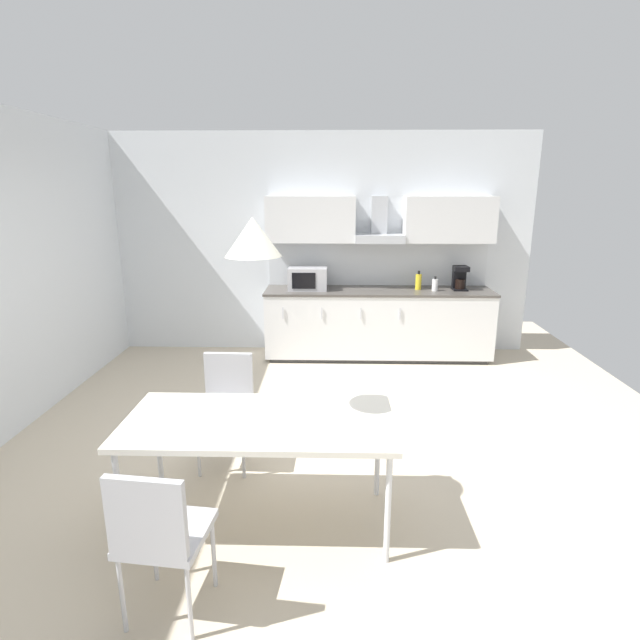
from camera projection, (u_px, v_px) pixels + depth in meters
ground_plane at (286, 462)px, 3.99m from camera, size 7.28×8.78×0.02m
wall_back at (305, 245)px, 6.50m from camera, size 5.82×0.10×2.80m
kitchen_counter at (377, 323)px, 6.37m from camera, size 2.84×0.67×0.88m
backsplash_tile at (377, 264)px, 6.48m from camera, size 2.82×0.02×0.54m
upper_wall_cabinets at (379, 220)px, 6.19m from camera, size 2.82×0.40×0.56m
microwave at (308, 278)px, 6.24m from camera, size 0.48×0.35×0.28m
coffee_maker at (460, 278)px, 6.22m from camera, size 0.18×0.19×0.30m
bottle_white at (435, 285)px, 6.16m from camera, size 0.07×0.07×0.18m
bottle_yellow at (418, 282)px, 6.24m from camera, size 0.07×0.07×0.24m
dining_table at (259, 426)px, 3.08m from camera, size 1.66×0.78×0.74m
chair_near_left at (158, 530)px, 2.39m from camera, size 0.44×0.44×0.87m
chair_far_left at (227, 398)px, 3.88m from camera, size 0.41×0.41×0.87m
pendant_lamp at (253, 237)px, 2.79m from camera, size 0.32×0.32×0.22m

